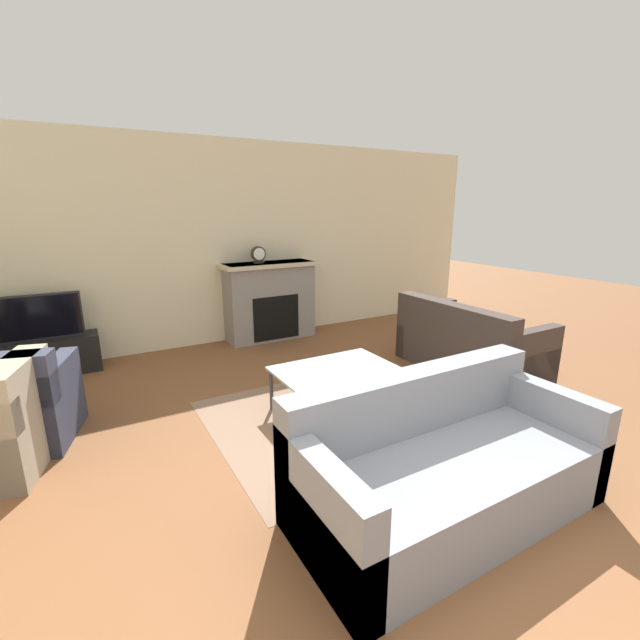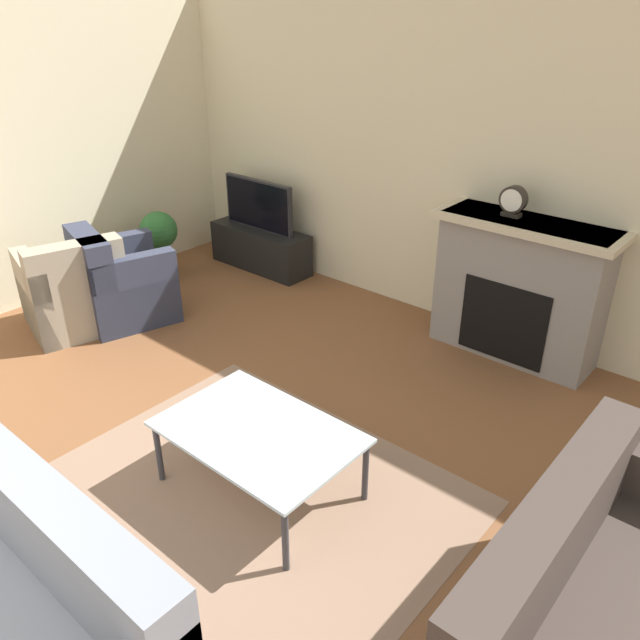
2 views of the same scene
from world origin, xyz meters
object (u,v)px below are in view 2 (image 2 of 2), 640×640
Objects in this scene: armchair_accent at (122,286)px; coffee_table at (258,435)px; couch_loveseat at (609,630)px; tv at (259,205)px; armchair_by_window at (75,294)px; mantel_clock at (513,201)px; potted_plant at (159,237)px.

armchair_accent is 0.82× the size of coffee_table.
coffee_table is (-1.86, -0.11, 0.09)m from couch_loveseat.
tv reaches higher than armchair_by_window.
mantel_clock reaches higher than coffee_table.
mantel_clock is (2.86, 1.99, 0.90)m from armchair_by_window.
armchair_by_window is 1.05× the size of armchair_accent.
tv is 1.99m from armchair_by_window.
mantel_clock reaches higher than tv.
tv is 0.96× the size of armchair_by_window.
mantel_clock is (2.69, 1.64, 0.90)m from armchair_accent.
mantel_clock is (3.20, 0.86, 0.79)m from potted_plant.
armchair_by_window is 1.19m from potted_plant.
coffee_table is (2.45, -0.75, 0.07)m from armchair_accent.
couch_loveseat is (4.23, -2.23, -0.38)m from tv.
tv is 0.82× the size of coffee_table.
mantel_clock is (0.24, 2.39, 0.83)m from coffee_table.
armchair_by_window reaches higher than potted_plant.
tv is 4.80m from couch_loveseat.
potted_plant is (-2.96, 1.54, 0.03)m from coffee_table.
couch_loveseat is 5.02m from potted_plant.
armchair_by_window is (-4.47, 0.29, 0.01)m from couch_loveseat.
potted_plant is (-0.51, 0.79, 0.11)m from armchair_accent.
coffee_table is at bearing -44.70° from tv.
mantel_clock reaches higher than armchair_accent.
couch_loveseat and armchair_by_window have the same top height.
couch_loveseat is at bearing -16.51° from potted_plant.
armchair_accent is at bearing 162.94° from coffee_table.
couch_loveseat is 1.86m from coffee_table.
couch_loveseat is at bearing -27.86° from tv.
couch_loveseat and armchair_accent have the same top height.
tv reaches higher than couch_loveseat.
couch_loveseat reaches higher than potted_plant.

